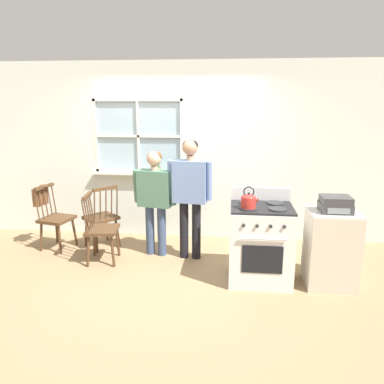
{
  "coord_description": "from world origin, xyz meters",
  "views": [
    {
      "loc": [
        0.8,
        -4.29,
        2.11
      ],
      "look_at": [
        0.33,
        0.25,
        1.0
      ],
      "focal_mm": 35.0,
      "sensor_mm": 36.0,
      "label": 1
    }
  ],
  "objects_px": {
    "person_teen_center": "(190,187)",
    "stove": "(260,242)",
    "chair_by_window": "(56,219)",
    "handbag": "(40,196)",
    "chair_center_cluster": "(102,218)",
    "side_counter": "(331,248)",
    "potted_plant": "(157,168)",
    "person_elderly_left": "(155,193)",
    "stereo": "(336,204)",
    "kettle": "(249,200)",
    "chair_near_wall": "(101,230)"
  },
  "relations": [
    {
      "from": "chair_by_window",
      "to": "chair_center_cluster",
      "type": "distance_m",
      "value": 0.66
    },
    {
      "from": "person_elderly_left",
      "to": "side_counter",
      "type": "xyz_separation_m",
      "value": [
        2.2,
        -0.67,
        -0.44
      ]
    },
    {
      "from": "person_teen_center",
      "to": "handbag",
      "type": "distance_m",
      "value": 2.24
    },
    {
      "from": "chair_near_wall",
      "to": "kettle",
      "type": "distance_m",
      "value": 2.05
    },
    {
      "from": "handbag",
      "to": "chair_center_cluster",
      "type": "bearing_deg",
      "value": 3.48
    },
    {
      "from": "chair_by_window",
      "to": "stove",
      "type": "distance_m",
      "value": 2.97
    },
    {
      "from": "chair_near_wall",
      "to": "kettle",
      "type": "xyz_separation_m",
      "value": [
        1.91,
        -0.45,
        0.58
      ]
    },
    {
      "from": "stove",
      "to": "potted_plant",
      "type": "bearing_deg",
      "value": 138.1
    },
    {
      "from": "chair_near_wall",
      "to": "potted_plant",
      "type": "distance_m",
      "value": 1.35
    },
    {
      "from": "person_elderly_left",
      "to": "kettle",
      "type": "xyz_separation_m",
      "value": [
        1.23,
        -0.76,
        0.13
      ]
    },
    {
      "from": "chair_by_window",
      "to": "chair_center_cluster",
      "type": "relative_size",
      "value": 1.0
    },
    {
      "from": "potted_plant",
      "to": "chair_center_cluster",
      "type": "bearing_deg",
      "value": -143.68
    },
    {
      "from": "person_teen_center",
      "to": "kettle",
      "type": "distance_m",
      "value": 1.01
    },
    {
      "from": "person_teen_center",
      "to": "chair_by_window",
      "type": "bearing_deg",
      "value": -177.52
    },
    {
      "from": "chair_by_window",
      "to": "handbag",
      "type": "relative_size",
      "value": 3.06
    },
    {
      "from": "person_teen_center",
      "to": "stereo",
      "type": "relative_size",
      "value": 4.8
    },
    {
      "from": "kettle",
      "to": "handbag",
      "type": "height_order",
      "value": "kettle"
    },
    {
      "from": "person_elderly_left",
      "to": "stereo",
      "type": "relative_size",
      "value": 4.31
    },
    {
      "from": "chair_by_window",
      "to": "person_teen_center",
      "type": "height_order",
      "value": "person_teen_center"
    },
    {
      "from": "side_counter",
      "to": "potted_plant",
      "type": "bearing_deg",
      "value": 148.84
    },
    {
      "from": "kettle",
      "to": "potted_plant",
      "type": "height_order",
      "value": "potted_plant"
    },
    {
      "from": "chair_near_wall",
      "to": "chair_center_cluster",
      "type": "relative_size",
      "value": 1.0
    },
    {
      "from": "person_elderly_left",
      "to": "stove",
      "type": "distance_m",
      "value": 1.58
    },
    {
      "from": "stove",
      "to": "stereo",
      "type": "relative_size",
      "value": 3.19
    },
    {
      "from": "handbag",
      "to": "person_teen_center",
      "type": "bearing_deg",
      "value": -5.18
    },
    {
      "from": "chair_by_window",
      "to": "chair_near_wall",
      "type": "distance_m",
      "value": 0.9
    },
    {
      "from": "person_teen_center",
      "to": "stove",
      "type": "height_order",
      "value": "person_teen_center"
    },
    {
      "from": "chair_near_wall",
      "to": "potted_plant",
      "type": "bearing_deg",
      "value": -35.04
    },
    {
      "from": "potted_plant",
      "to": "stereo",
      "type": "xyz_separation_m",
      "value": [
        2.31,
        -1.42,
        -0.12
      ]
    },
    {
      "from": "handbag",
      "to": "side_counter",
      "type": "relative_size",
      "value": 0.34
    },
    {
      "from": "handbag",
      "to": "stereo",
      "type": "bearing_deg",
      "value": -11.93
    },
    {
      "from": "chair_by_window",
      "to": "stove",
      "type": "xyz_separation_m",
      "value": [
        2.89,
        -0.71,
        0.03
      ]
    },
    {
      "from": "chair_center_cluster",
      "to": "kettle",
      "type": "bearing_deg",
      "value": 107.24
    },
    {
      "from": "person_teen_center",
      "to": "kettle",
      "type": "xyz_separation_m",
      "value": [
        0.74,
        -0.69,
        0.03
      ]
    },
    {
      "from": "potted_plant",
      "to": "handbag",
      "type": "relative_size",
      "value": 0.9
    },
    {
      "from": "kettle",
      "to": "potted_plant",
      "type": "distance_m",
      "value": 2.0
    },
    {
      "from": "chair_near_wall",
      "to": "person_teen_center",
      "type": "distance_m",
      "value": 1.32
    },
    {
      "from": "chair_center_cluster",
      "to": "handbag",
      "type": "relative_size",
      "value": 3.06
    },
    {
      "from": "chair_near_wall",
      "to": "person_elderly_left",
      "type": "bearing_deg",
      "value": -71.67
    },
    {
      "from": "kettle",
      "to": "handbag",
      "type": "distance_m",
      "value": 3.1
    },
    {
      "from": "stove",
      "to": "stereo",
      "type": "xyz_separation_m",
      "value": [
        0.81,
        -0.07,
        0.51
      ]
    },
    {
      "from": "chair_by_window",
      "to": "side_counter",
      "type": "bearing_deg",
      "value": -88.52
    },
    {
      "from": "kettle",
      "to": "handbag",
      "type": "bearing_deg",
      "value": 163.2
    },
    {
      "from": "side_counter",
      "to": "chair_by_window",
      "type": "bearing_deg",
      "value": 168.45
    },
    {
      "from": "chair_near_wall",
      "to": "kettle",
      "type": "relative_size",
      "value": 3.81
    },
    {
      "from": "chair_center_cluster",
      "to": "potted_plant",
      "type": "bearing_deg",
      "value": 168.11
    },
    {
      "from": "chair_center_cluster",
      "to": "stereo",
      "type": "xyz_separation_m",
      "value": [
        3.04,
        -0.88,
        0.54
      ]
    },
    {
      "from": "handbag",
      "to": "stereo",
      "type": "height_order",
      "value": "stereo"
    },
    {
      "from": "person_teen_center",
      "to": "person_elderly_left",
      "type": "bearing_deg",
      "value": 179.01
    },
    {
      "from": "stove",
      "to": "kettle",
      "type": "relative_size",
      "value": 4.39
    }
  ]
}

